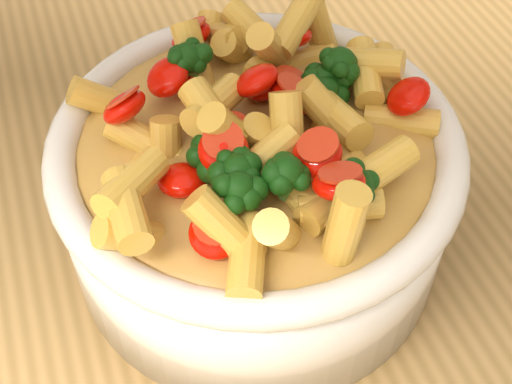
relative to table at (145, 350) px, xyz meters
name	(u,v)px	position (x,y,z in m)	size (l,w,h in m)	color
table	(145,350)	(0.00, 0.00, 0.00)	(1.20, 0.80, 0.90)	#A27C45
serving_bowl	(256,191)	(0.09, 0.00, 0.16)	(0.25, 0.25, 0.11)	white
pasta_salad	(256,113)	(0.09, 0.00, 0.22)	(0.19, 0.19, 0.04)	#E9C249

